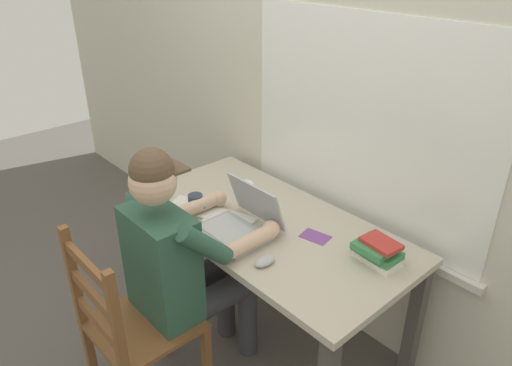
{
  "coord_description": "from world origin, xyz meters",
  "views": [
    {
      "loc": [
        1.42,
        -1.35,
        1.95
      ],
      "look_at": [
        -0.02,
        -0.05,
        0.95
      ],
      "focal_mm": 33.49,
      "sensor_mm": 36.0,
      "label": 1
    }
  ],
  "objects_px": {
    "seated_person": "(183,259)",
    "landscape_photo_print": "(315,237)",
    "coffee_mug_dark": "(196,203)",
    "book_stack_main": "(377,251)",
    "wooden_chair": "(132,328)",
    "laptop": "(241,221)",
    "desk": "(267,239)",
    "coffee_mug_white": "(246,191)",
    "computer_mouse": "(265,261)"
  },
  "relations": [
    {
      "from": "desk",
      "to": "coffee_mug_dark",
      "type": "height_order",
      "value": "coffee_mug_dark"
    },
    {
      "from": "seated_person",
      "to": "wooden_chair",
      "type": "xyz_separation_m",
      "value": [
        -0.0,
        -0.28,
        -0.22
      ]
    },
    {
      "from": "coffee_mug_dark",
      "to": "book_stack_main",
      "type": "xyz_separation_m",
      "value": [
        0.85,
        0.32,
        0.0
      ]
    },
    {
      "from": "desk",
      "to": "seated_person",
      "type": "bearing_deg",
      "value": -99.69
    },
    {
      "from": "laptop",
      "to": "computer_mouse",
      "type": "height_order",
      "value": "laptop"
    },
    {
      "from": "landscape_photo_print",
      "to": "seated_person",
      "type": "bearing_deg",
      "value": -133.58
    },
    {
      "from": "seated_person",
      "to": "coffee_mug_dark",
      "type": "height_order",
      "value": "seated_person"
    },
    {
      "from": "computer_mouse",
      "to": "seated_person",
      "type": "bearing_deg",
      "value": -147.15
    },
    {
      "from": "desk",
      "to": "computer_mouse",
      "type": "relative_size",
      "value": 14.41
    },
    {
      "from": "wooden_chair",
      "to": "laptop",
      "type": "bearing_deg",
      "value": 85.18
    },
    {
      "from": "desk",
      "to": "computer_mouse",
      "type": "bearing_deg",
      "value": -44.74
    },
    {
      "from": "seated_person",
      "to": "book_stack_main",
      "type": "distance_m",
      "value": 0.84
    },
    {
      "from": "computer_mouse",
      "to": "coffee_mug_white",
      "type": "xyz_separation_m",
      "value": [
        -0.48,
        0.31,
        0.03
      ]
    },
    {
      "from": "wooden_chair",
      "to": "landscape_photo_print",
      "type": "relative_size",
      "value": 7.21
    },
    {
      "from": "wooden_chair",
      "to": "laptop",
      "type": "height_order",
      "value": "laptop"
    },
    {
      "from": "desk",
      "to": "wooden_chair",
      "type": "xyz_separation_m",
      "value": [
        -0.07,
        -0.72,
        -0.17
      ]
    },
    {
      "from": "coffee_mug_white",
      "to": "coffee_mug_dark",
      "type": "distance_m",
      "value": 0.28
    },
    {
      "from": "coffee_mug_white",
      "to": "book_stack_main",
      "type": "relative_size",
      "value": 0.56
    },
    {
      "from": "coffee_mug_white",
      "to": "wooden_chair",
      "type": "bearing_deg",
      "value": -77.97
    },
    {
      "from": "computer_mouse",
      "to": "coffee_mug_dark",
      "type": "distance_m",
      "value": 0.55
    },
    {
      "from": "seated_person",
      "to": "coffee_mug_dark",
      "type": "bearing_deg",
      "value": 133.88
    },
    {
      "from": "coffee_mug_white",
      "to": "book_stack_main",
      "type": "distance_m",
      "value": 0.78
    },
    {
      "from": "wooden_chair",
      "to": "coffee_mug_dark",
      "type": "bearing_deg",
      "value": 114.21
    },
    {
      "from": "desk",
      "to": "coffee_mug_dark",
      "type": "distance_m",
      "value": 0.39
    },
    {
      "from": "coffee_mug_white",
      "to": "book_stack_main",
      "type": "bearing_deg",
      "value": 3.96
    },
    {
      "from": "coffee_mug_white",
      "to": "coffee_mug_dark",
      "type": "relative_size",
      "value": 1.04
    },
    {
      "from": "laptop",
      "to": "computer_mouse",
      "type": "bearing_deg",
      "value": -20.4
    },
    {
      "from": "seated_person",
      "to": "coffee_mug_white",
      "type": "relative_size",
      "value": 10.78
    },
    {
      "from": "coffee_mug_dark",
      "to": "seated_person",
      "type": "bearing_deg",
      "value": -46.12
    },
    {
      "from": "landscape_photo_print",
      "to": "desk",
      "type": "bearing_deg",
      "value": -174.3
    },
    {
      "from": "book_stack_main",
      "to": "landscape_photo_print",
      "type": "bearing_deg",
      "value": -169.17
    },
    {
      "from": "seated_person",
      "to": "laptop",
      "type": "xyz_separation_m",
      "value": [
        0.05,
        0.3,
        0.1
      ]
    },
    {
      "from": "coffee_mug_white",
      "to": "computer_mouse",
      "type": "bearing_deg",
      "value": -33.12
    },
    {
      "from": "seated_person",
      "to": "book_stack_main",
      "type": "bearing_deg",
      "value": 43.13
    },
    {
      "from": "landscape_photo_print",
      "to": "laptop",
      "type": "bearing_deg",
      "value": -153.24
    },
    {
      "from": "coffee_mug_dark",
      "to": "book_stack_main",
      "type": "height_order",
      "value": "book_stack_main"
    },
    {
      "from": "coffee_mug_white",
      "to": "landscape_photo_print",
      "type": "height_order",
      "value": "coffee_mug_white"
    },
    {
      "from": "desk",
      "to": "wooden_chair",
      "type": "height_order",
      "value": "wooden_chair"
    },
    {
      "from": "laptop",
      "to": "desk",
      "type": "bearing_deg",
      "value": 79.4
    },
    {
      "from": "desk",
      "to": "book_stack_main",
      "type": "relative_size",
      "value": 6.96
    },
    {
      "from": "wooden_chair",
      "to": "landscape_photo_print",
      "type": "bearing_deg",
      "value": 68.28
    },
    {
      "from": "laptop",
      "to": "book_stack_main",
      "type": "xyz_separation_m",
      "value": [
        0.56,
        0.27,
        -0.0
      ]
    },
    {
      "from": "coffee_mug_dark",
      "to": "book_stack_main",
      "type": "relative_size",
      "value": 0.54
    },
    {
      "from": "computer_mouse",
      "to": "coffee_mug_white",
      "type": "bearing_deg",
      "value": 146.88
    },
    {
      "from": "computer_mouse",
      "to": "landscape_photo_print",
      "type": "distance_m",
      "value": 0.31
    },
    {
      "from": "wooden_chair",
      "to": "landscape_photo_print",
      "type": "distance_m",
      "value": 0.9
    },
    {
      "from": "computer_mouse",
      "to": "book_stack_main",
      "type": "height_order",
      "value": "book_stack_main"
    },
    {
      "from": "wooden_chair",
      "to": "coffee_mug_dark",
      "type": "height_order",
      "value": "wooden_chair"
    },
    {
      "from": "seated_person",
      "to": "landscape_photo_print",
      "type": "xyz_separation_m",
      "value": [
        0.32,
        0.51,
        0.05
      ]
    },
    {
      "from": "wooden_chair",
      "to": "coffee_mug_white",
      "type": "relative_size",
      "value": 8.14
    }
  ]
}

